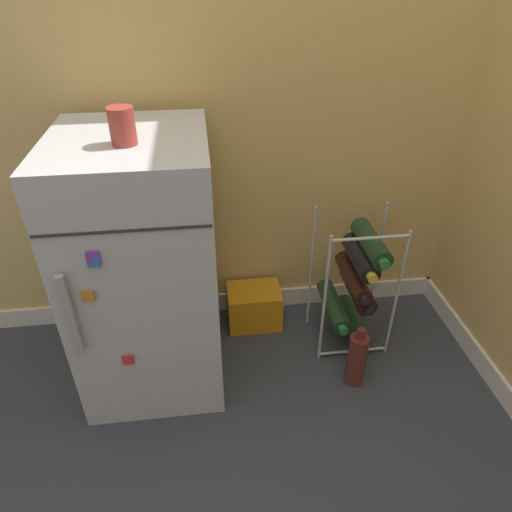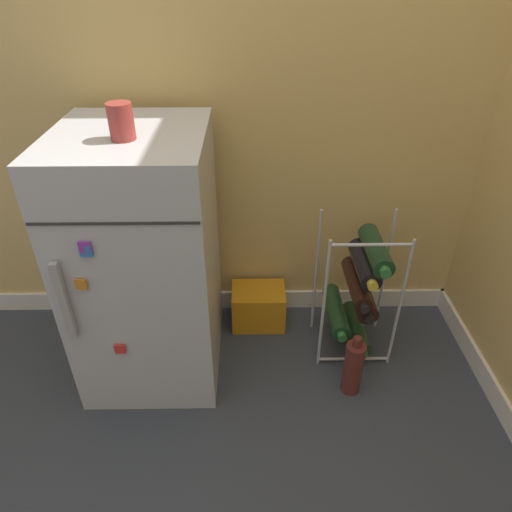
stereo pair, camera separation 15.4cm
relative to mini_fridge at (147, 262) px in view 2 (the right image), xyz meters
name	(u,v)px [view 2 (the right image)]	position (x,y,z in m)	size (l,w,h in m)	color
ground_plane	(258,409)	(0.40, -0.28, -0.47)	(14.00, 14.00, 0.00)	#333842
wall_back	(256,12)	(0.40, 0.35, 0.76)	(6.76, 0.07, 2.50)	tan
mini_fridge	(147,262)	(0.00, 0.00, 0.00)	(0.48, 0.56, 0.95)	#B7BABF
wine_rack	(358,290)	(0.80, 0.06, -0.18)	(0.30, 0.31, 0.59)	#B2B2B7
soda_box	(258,306)	(0.41, 0.21, -0.39)	(0.23, 0.17, 0.18)	orange
fridge_top_cup	(121,122)	(0.01, -0.07, 0.53)	(0.07, 0.07, 0.10)	maroon
loose_bottle_floor	(353,367)	(0.75, -0.18, -0.36)	(0.07, 0.07, 0.27)	#56231E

